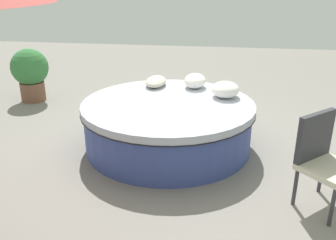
{
  "coord_description": "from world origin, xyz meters",
  "views": [
    {
      "loc": [
        4.58,
        0.69,
        2.22
      ],
      "look_at": [
        0.0,
        0.0,
        0.39
      ],
      "focal_mm": 38.49,
      "sensor_mm": 36.0,
      "label": 1
    }
  ],
  "objects_px": {
    "patio_chair": "(323,155)",
    "throw_pillow_0": "(225,89)",
    "throw_pillow_2": "(156,81)",
    "throw_pillow_1": "(195,81)",
    "round_bed": "(168,124)",
    "planter": "(30,72)"
  },
  "relations": [
    {
      "from": "throw_pillow_1",
      "to": "patio_chair",
      "type": "height_order",
      "value": "patio_chair"
    },
    {
      "from": "round_bed",
      "to": "patio_chair",
      "type": "relative_size",
      "value": 2.41
    },
    {
      "from": "planter",
      "to": "round_bed",
      "type": "bearing_deg",
      "value": 60.64
    },
    {
      "from": "throw_pillow_2",
      "to": "throw_pillow_1",
      "type": "bearing_deg",
      "value": 89.94
    },
    {
      "from": "throw_pillow_0",
      "to": "throw_pillow_2",
      "type": "bearing_deg",
      "value": -111.02
    },
    {
      "from": "patio_chair",
      "to": "throw_pillow_0",
      "type": "bearing_deg",
      "value": -99.12
    },
    {
      "from": "throw_pillow_1",
      "to": "throw_pillow_2",
      "type": "bearing_deg",
      "value": -90.06
    },
    {
      "from": "throw_pillow_0",
      "to": "planter",
      "type": "height_order",
      "value": "planter"
    },
    {
      "from": "throw_pillow_2",
      "to": "patio_chair",
      "type": "xyz_separation_m",
      "value": [
        1.91,
        2.06,
        -0.16
      ]
    },
    {
      "from": "throw_pillow_0",
      "to": "patio_chair",
      "type": "distance_m",
      "value": 1.81
    },
    {
      "from": "round_bed",
      "to": "planter",
      "type": "bearing_deg",
      "value": -119.36
    },
    {
      "from": "throw_pillow_1",
      "to": "throw_pillow_2",
      "type": "relative_size",
      "value": 0.83
    },
    {
      "from": "throw_pillow_1",
      "to": "patio_chair",
      "type": "distance_m",
      "value": 2.4
    },
    {
      "from": "round_bed",
      "to": "planter",
      "type": "relative_size",
      "value": 2.36
    },
    {
      "from": "round_bed",
      "to": "patio_chair",
      "type": "distance_m",
      "value": 2.1
    },
    {
      "from": "throw_pillow_2",
      "to": "patio_chair",
      "type": "relative_size",
      "value": 0.56
    },
    {
      "from": "round_bed",
      "to": "throw_pillow_0",
      "type": "relative_size",
      "value": 5.28
    },
    {
      "from": "round_bed",
      "to": "throw_pillow_2",
      "type": "bearing_deg",
      "value": -158.06
    },
    {
      "from": "round_bed",
      "to": "planter",
      "type": "xyz_separation_m",
      "value": [
        -1.62,
        -2.89,
        0.23
      ]
    },
    {
      "from": "throw_pillow_2",
      "to": "planter",
      "type": "relative_size",
      "value": 0.55
    },
    {
      "from": "planter",
      "to": "throw_pillow_1",
      "type": "bearing_deg",
      "value": 74.9
    },
    {
      "from": "throw_pillow_0",
      "to": "patio_chair",
      "type": "relative_size",
      "value": 0.46
    }
  ]
}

